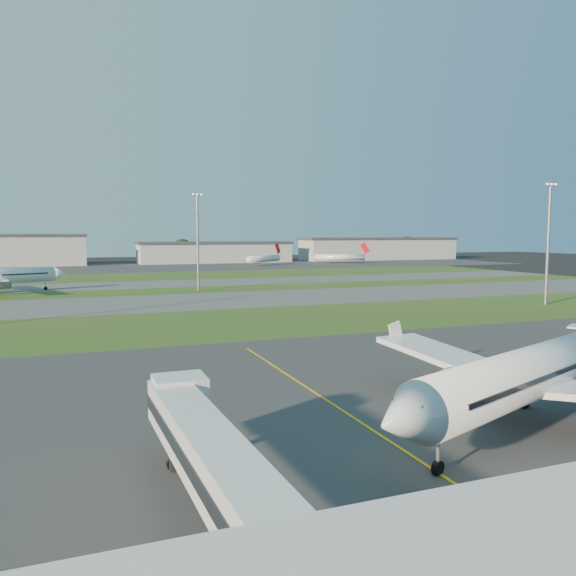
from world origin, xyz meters
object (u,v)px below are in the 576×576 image
airliner_parked (541,371)px  mini_jet_far (340,257)px  jet_bridge (222,474)px  light_mast_east (548,235)px  mini_jet_near (264,259)px  light_mast_centre (198,235)px

airliner_parked → mini_jet_far: bearing=46.4°
jet_bridge → light_mast_east: bearing=37.4°
airliner_parked → light_mast_east: light_mast_east is taller
mini_jet_near → light_mast_east: 167.66m
mini_jet_far → light_mast_centre: light_mast_centre is taller
jet_bridge → mini_jet_near: bearing=71.1°
mini_jet_near → mini_jet_far: 42.83m
jet_bridge → airliner_parked: (27.76, 8.96, 0.28)m
jet_bridge → light_mast_east: (87.81, 67.24, 10.81)m
airliner_parked → jet_bridge: bearing=177.0°
airliner_parked → light_mast_east: bearing=23.2°
jet_bridge → light_mast_east: 111.12m
mini_jet_near → light_mast_centre: (-55.56, -111.10, 11.53)m
airliner_parked → mini_jet_far: 247.82m
airliner_parked → mini_jet_far: airliner_parked is taller
jet_bridge → mini_jet_near: 247.74m
mini_jet_far → light_mast_centre: bearing=-105.8°
jet_bridge → light_mast_centre: light_mast_centre is taller
mini_jet_near → light_mast_east: light_mast_east is taller
mini_jet_near → light_mast_east: bearing=-126.1°
airliner_parked → mini_jet_far: (95.31, 228.75, -1.01)m
mini_jet_far → light_mast_east: bearing=-76.9°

